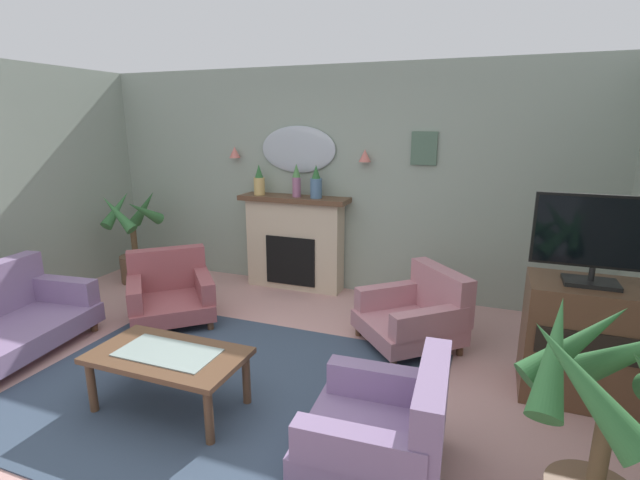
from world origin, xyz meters
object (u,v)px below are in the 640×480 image
at_px(wall_sconce_left, 235,152).
at_px(tv_flatscreen, 597,238).
at_px(fireplace, 295,243).
at_px(potted_plant_corner_palm, 602,437).
at_px(mantel_vase_left, 297,180).
at_px(armchair_near_fireplace, 170,291).
at_px(mantel_vase_centre, 316,184).
at_px(potted_plant_tall_palm, 134,241).
at_px(armchair_in_corner, 417,313).
at_px(wall_sconce_right, 365,156).
at_px(coffee_table, 168,360).
at_px(tv_cabinet, 581,340).
at_px(armchair_by_coffee_table, 387,425).
at_px(wall_mirror, 298,149).
at_px(framed_picture, 424,148).
at_px(mantel_vase_right, 259,182).

height_order(wall_sconce_left, tv_flatscreen, wall_sconce_left).
bearing_deg(fireplace, potted_plant_corner_palm, -46.23).
xyz_separation_m(mantel_vase_left, armchair_near_fireplace, (-0.88, -1.33, -1.05)).
height_order(mantel_vase_centre, potted_plant_tall_palm, mantel_vase_centre).
xyz_separation_m(armchair_in_corner, tv_flatscreen, (1.28, -0.45, 0.94)).
bearing_deg(mantel_vase_centre, armchair_near_fireplace, -130.46).
distance_m(wall_sconce_left, armchair_near_fireplace, 1.98).
xyz_separation_m(mantel_vase_left, wall_sconce_left, (-0.90, 0.12, 0.30)).
relative_size(wall_sconce_right, coffee_table, 0.13).
bearing_deg(tv_cabinet, armchair_by_coffee_table, -132.18).
bearing_deg(potted_plant_tall_palm, wall_mirror, 18.34).
bearing_deg(wall_mirror, armchair_by_coffee_table, -57.95).
height_order(fireplace, wall_mirror, wall_mirror).
bearing_deg(armchair_in_corner, coffee_table, -132.02).
relative_size(framed_picture, tv_flatscreen, 0.43).
bearing_deg(framed_picture, armchair_by_coffee_table, -84.22).
xyz_separation_m(mantel_vase_left, framed_picture, (1.45, 0.18, 0.39)).
distance_m(fireplace, armchair_near_fireplace, 1.61).
height_order(potted_plant_corner_palm, potted_plant_tall_palm, potted_plant_corner_palm).
xyz_separation_m(coffee_table, armchair_by_coffee_table, (1.60, -0.06, -0.08)).
xyz_separation_m(mantel_vase_centre, wall_sconce_left, (-1.15, 0.12, 0.33)).
xyz_separation_m(mantel_vase_left, potted_plant_corner_palm, (2.76, -2.91, -0.70)).
bearing_deg(tv_flatscreen, coffee_table, -156.33).
xyz_separation_m(fireplace, wall_sconce_right, (0.85, 0.09, 1.09)).
height_order(framed_picture, potted_plant_tall_palm, framed_picture).
xyz_separation_m(wall_sconce_left, tv_cabinet, (3.81, -1.52, -1.21)).
bearing_deg(potted_plant_corner_palm, tv_flatscreen, 84.20).
relative_size(wall_sconce_left, tv_flatscreen, 0.17).
height_order(wall_sconce_left, framed_picture, framed_picture).
relative_size(wall_sconce_left, armchair_near_fireplace, 0.12).
xyz_separation_m(armchair_in_corner, potted_plant_corner_palm, (1.12, -1.93, 0.35)).
distance_m(mantel_vase_right, mantel_vase_centre, 0.75).
xyz_separation_m(tv_cabinet, potted_plant_tall_palm, (-4.99, 0.90, 0.09)).
height_order(wall_sconce_left, armchair_near_fireplace, wall_sconce_left).
distance_m(armchair_in_corner, tv_flatscreen, 1.65).
xyz_separation_m(coffee_table, potted_plant_corner_palm, (2.62, -0.27, 0.27)).
height_order(fireplace, potted_plant_tall_palm, potted_plant_tall_palm).
relative_size(fireplace, wall_sconce_left, 9.71).
xyz_separation_m(mantel_vase_centre, armchair_near_fireplace, (-1.13, -1.33, -1.02)).
height_order(mantel_vase_right, potted_plant_corner_palm, mantel_vase_right).
bearing_deg(tv_flatscreen, tv_cabinet, 90.00).
distance_m(mantel_vase_right, mantel_vase_left, 0.50).
bearing_deg(mantel_vase_left, armchair_in_corner, -30.74).
bearing_deg(armchair_near_fireplace, armchair_in_corner, 8.00).
distance_m(armchair_near_fireplace, potted_plant_corner_palm, 3.99).
height_order(mantel_vase_centre, armchair_by_coffee_table, mantel_vase_centre).
relative_size(coffee_table, tv_cabinet, 1.22).
relative_size(fireplace, armchair_near_fireplace, 1.19).
relative_size(mantel_vase_centre, armchair_by_coffee_table, 0.46).
relative_size(wall_sconce_left, armchair_in_corner, 0.12).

